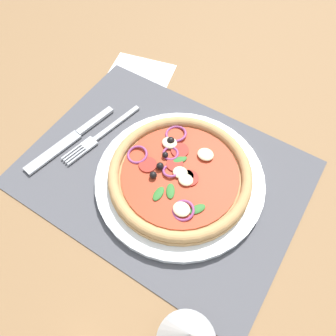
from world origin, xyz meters
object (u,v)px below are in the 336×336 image
pizza (181,172)px  knife (70,139)px  napkin (138,77)px  plate (181,178)px  fork (99,136)px

pizza → knife: 22.17cm
knife → napkin: bearing=-171.8°
plate → knife: (21.79, 3.84, -0.33)cm
fork → napkin: fork is taller
fork → knife: 5.29cm
pizza → napkin: 26.91cm
fork → knife: bearing=-38.7°
plate → knife: plate is taller
fork → napkin: 17.55cm
pizza → napkin: pizza is taller
pizza → knife: size_ratio=1.22×
knife → napkin: size_ratio=1.48×
plate → pizza: bearing=-5.4°
pizza → knife: pizza is taller
pizza → fork: size_ratio=1.35×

